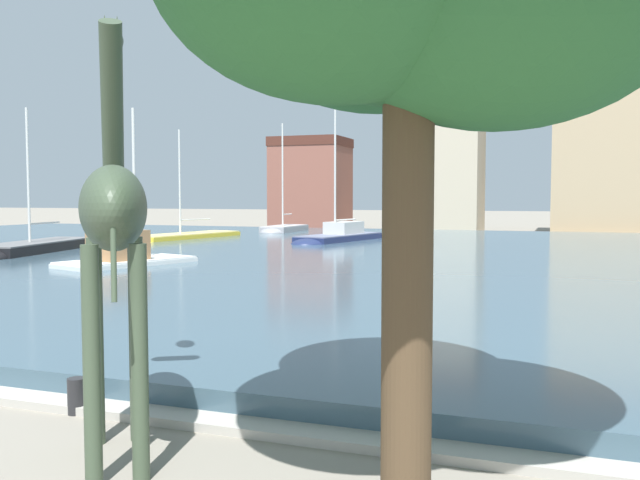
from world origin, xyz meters
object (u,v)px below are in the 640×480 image
Objects in this scene: giraffe_statue at (114,217)px; mooring_bollard at (76,396)px; sailboat_black at (27,252)px; sailboat_grey at (282,231)px; sailboat_yellow at (178,239)px; sailboat_white at (133,260)px; sailboat_navy at (335,239)px.

giraffe_statue is 3.13m from mooring_bollard.
sailboat_black is at bearing 135.17° from giraffe_statue.
sailboat_grey is 41.31m from mooring_bollard.
sailboat_yellow is 16.13m from sailboat_white.
sailboat_yellow is at bearing -105.92° from sailboat_grey.
sailboat_white reaches higher than giraffe_statue.
mooring_bollard is at bearing -78.05° from sailboat_navy.
sailboat_grey reaches higher than giraffe_statue.
sailboat_grey is 11.27m from sailboat_navy.
sailboat_navy reaches higher than sailboat_black.
giraffe_statue is 0.63× the size of sailboat_navy.
sailboat_yellow is 9.98m from sailboat_navy.
mooring_bollard is at bearing 143.83° from giraffe_statue.
sailboat_yellow is at bearing 85.90° from sailboat_black.
sailboat_navy reaches higher than sailboat_white.
mooring_bollard is at bearing -45.48° from sailboat_black.
sailboat_yellow is 1.08× the size of sailboat_black.
sailboat_yellow is 1.14× the size of sailboat_navy.
sailboat_navy is (9.92, 1.13, 0.16)m from sailboat_yellow.
mooring_bollard is (13.51, -39.04, -0.22)m from sailboat_grey.
sailboat_grey is 24.78m from sailboat_white.
sailboat_white is (4.16, -24.43, 0.08)m from sailboat_grey.
mooring_bollard is (9.35, -14.61, -0.30)m from sailboat_white.
sailboat_grey is at bearing 74.08° from sailboat_yellow.
sailboat_white is at bearing 124.62° from giraffe_statue.
sailboat_yellow reaches higher than mooring_bollard.
mooring_bollard is at bearing -57.38° from sailboat_white.
sailboat_grey is (-15.00, 40.13, -2.31)m from giraffe_statue.
sailboat_yellow is 1.53× the size of sailboat_white.
mooring_bollard is (6.41, -30.29, -0.29)m from sailboat_navy.
mooring_bollard is (17.17, -17.45, -0.21)m from sailboat_black.
sailboat_white is (6.98, -14.54, 0.18)m from sailboat_yellow.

